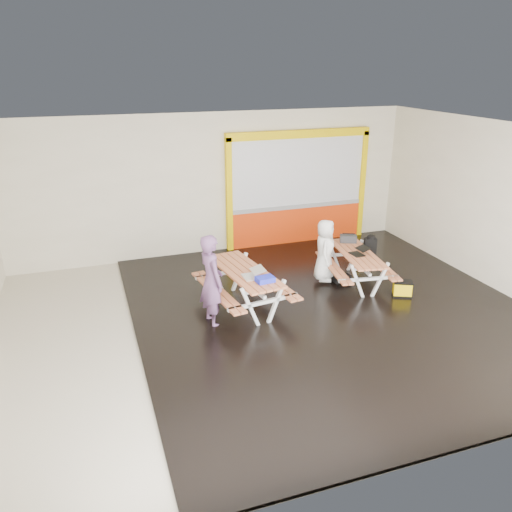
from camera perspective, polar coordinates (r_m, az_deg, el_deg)
name	(u,v)px	position (r m, az deg, el deg)	size (l,w,h in m)	color
room	(273,234)	(9.00, 1.87, 2.51)	(10.02, 8.02, 3.52)	beige
deck	(331,310)	(10.15, 8.40, -6.05)	(7.50, 7.98, 0.05)	black
kiosk	(298,191)	(13.39, 4.71, 7.30)	(3.88, 0.16, 3.00)	red
picnic_table_left	(244,279)	(9.90, -1.32, -2.62)	(1.70, 2.27, 0.84)	#B06642
picnic_table_right	(357,260)	(11.20, 11.21, -0.45)	(1.55, 2.06, 0.76)	#B06642
person_left	(211,281)	(9.27, -5.02, -2.80)	(0.64, 0.42, 1.76)	#67426B
person_right	(325,250)	(11.06, 7.72, 0.65)	(0.66, 0.43, 1.36)	white
laptop_left	(253,274)	(9.49, -0.36, -2.06)	(0.39, 0.36, 0.17)	silver
laptop_right	(359,252)	(11.03, 11.49, 0.44)	(0.38, 0.34, 0.15)	black
blue_pouch	(265,279)	(9.29, 1.02, -2.63)	(0.32, 0.23, 0.10)	#1F28C4
toolbox	(348,239)	(11.71, 10.31, 1.93)	(0.41, 0.32, 0.21)	black
backpack	(370,245)	(11.84, 12.70, 1.19)	(0.31, 0.26, 0.45)	black
dark_case	(341,278)	(11.41, 9.49, -2.42)	(0.38, 0.28, 0.14)	black
fluke_bag	(402,289)	(10.94, 16.09, -3.56)	(0.45, 0.39, 0.33)	black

